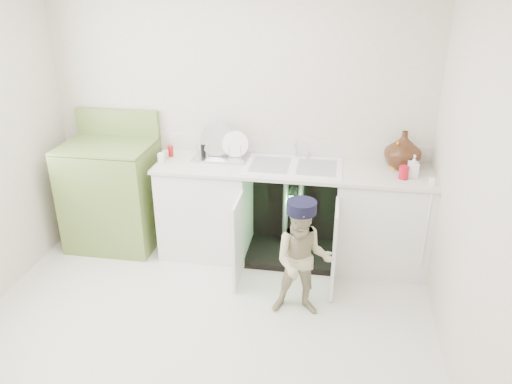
% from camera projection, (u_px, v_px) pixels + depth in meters
% --- Properties ---
extents(ground, '(3.50, 3.50, 0.00)m').
position_uv_depth(ground, '(201.00, 332.00, 3.74)').
color(ground, beige).
rests_on(ground, ground).
extents(room_shell, '(6.00, 5.50, 1.26)m').
position_uv_depth(room_shell, '(192.00, 178.00, 3.23)').
color(room_shell, beige).
rests_on(room_shell, ground).
extents(counter_run, '(2.44, 1.02, 1.23)m').
position_uv_depth(counter_run, '(295.00, 210.00, 4.55)').
color(counter_run, white).
rests_on(counter_run, ground).
extents(avocado_stove, '(0.82, 0.65, 1.27)m').
position_uv_depth(avocado_stove, '(113.00, 193.00, 4.76)').
color(avocado_stove, olive).
rests_on(avocado_stove, ground).
extents(repair_worker, '(0.48, 0.69, 0.95)m').
position_uv_depth(repair_worker, '(303.00, 259.00, 3.76)').
color(repair_worker, tan).
rests_on(repair_worker, ground).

